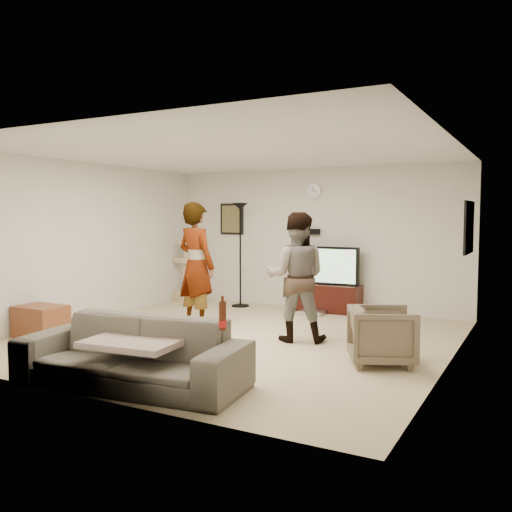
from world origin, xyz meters
The scene contains 24 objects.
floor centered at (0.00, 0.00, -0.01)m, with size 5.50×5.50×0.02m, color beige.
ceiling centered at (0.00, 0.00, 2.51)m, with size 5.50×5.50×0.02m, color silver.
wall_back centered at (0.00, 2.75, 1.25)m, with size 5.50×0.04×2.50m, color silver.
wall_front centered at (0.00, -2.75, 1.25)m, with size 5.50×0.04×2.50m, color silver.
wall_left centered at (-2.75, 0.00, 1.25)m, with size 0.04×5.50×2.50m, color silver.
wall_right centered at (2.75, 0.00, 1.25)m, with size 0.04×5.50×2.50m, color silver.
wall_clock centered at (0.00, 2.72, 2.10)m, with size 0.26×0.26×0.04m, color silver.
wall_speaker centered at (0.00, 2.69, 1.38)m, with size 0.25×0.10×0.10m, color black.
picture_back centered at (-1.70, 2.73, 1.60)m, with size 0.42×0.03×0.52m, color brown.
picture_right centered at (2.73, 1.60, 1.50)m, with size 0.03×0.78×0.62m, color #FFF474.
tv_stand centered at (0.36, 2.50, 0.24)m, with size 1.14×0.45×0.47m, color black.
console_box centered at (0.24, 2.11, 0.04)m, with size 0.40×0.30×0.07m, color #ABACB6.
tv centered at (0.36, 2.50, 0.80)m, with size 1.11×0.08×0.66m, color black.
tv_screen centered at (0.36, 2.46, 0.80)m, with size 1.02×0.01×0.58m, color #51EC5F.
floor_lamp centered at (-1.25, 2.27, 0.94)m, with size 0.32×0.32×1.89m, color black.
cat_tree centered at (-2.53, 2.32, 0.59)m, with size 0.38×0.38×1.18m, color tan.
person_left centered at (-0.83, 0.24, 0.93)m, with size 0.68×0.44×1.86m, color #B2B2B2.
person_right centered at (0.77, 0.23, 0.85)m, with size 0.83×0.65×1.71m, color navy.
sofa centered at (0.16, -2.30, 0.33)m, with size 2.25×0.88×0.66m, color #534E44.
throw_blanket centered at (0.21, -2.30, 0.44)m, with size 0.90×0.70×0.06m, color #B99E90.
beer_bottle centered at (1.20, -2.30, 0.78)m, with size 0.06×0.06×0.25m, color #3D1608.
armchair centered at (2.09, -0.37, 0.32)m, with size 0.69×0.71×0.64m, color brown.
side_table centered at (-2.40, -1.22, 0.22)m, with size 0.65×0.49×0.43m, color brown.
toy_ball centered at (-1.65, -0.31, 0.05)m, with size 0.09×0.09×0.09m, color #008466.
Camera 1 is at (3.66, -6.28, 1.65)m, focal length 38.00 mm.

